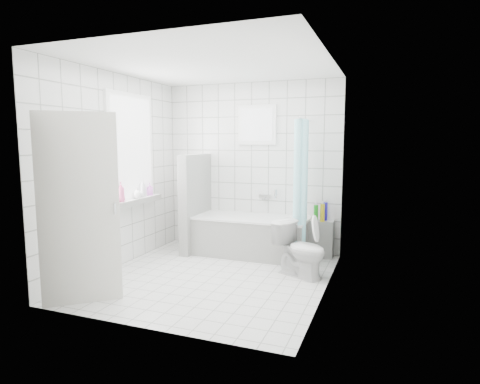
% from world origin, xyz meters
% --- Properties ---
extents(ground, '(3.00, 3.00, 0.00)m').
position_xyz_m(ground, '(0.00, 0.00, 0.00)').
color(ground, white).
rests_on(ground, ground).
extents(ceiling, '(3.00, 3.00, 0.00)m').
position_xyz_m(ceiling, '(0.00, 0.00, 2.60)').
color(ceiling, white).
rests_on(ceiling, ground).
extents(wall_back, '(2.80, 0.02, 2.60)m').
position_xyz_m(wall_back, '(0.00, 1.50, 1.30)').
color(wall_back, white).
rests_on(wall_back, ground).
extents(wall_front, '(2.80, 0.02, 2.60)m').
position_xyz_m(wall_front, '(0.00, -1.50, 1.30)').
color(wall_front, white).
rests_on(wall_front, ground).
extents(wall_left, '(0.02, 3.00, 2.60)m').
position_xyz_m(wall_left, '(-1.40, 0.00, 1.30)').
color(wall_left, white).
rests_on(wall_left, ground).
extents(wall_right, '(0.02, 3.00, 2.60)m').
position_xyz_m(wall_right, '(1.40, 0.00, 1.30)').
color(wall_right, white).
rests_on(wall_right, ground).
extents(window_left, '(0.01, 0.90, 1.40)m').
position_xyz_m(window_left, '(-1.35, 0.30, 1.60)').
color(window_left, white).
rests_on(window_left, wall_left).
extents(window_back, '(0.50, 0.01, 0.50)m').
position_xyz_m(window_back, '(0.10, 1.46, 1.95)').
color(window_back, white).
rests_on(window_back, wall_back).
extents(window_sill, '(0.18, 1.02, 0.08)m').
position_xyz_m(window_sill, '(-1.31, 0.30, 0.86)').
color(window_sill, white).
rests_on(window_sill, wall_left).
extents(door, '(0.64, 0.54, 2.00)m').
position_xyz_m(door, '(-0.94, -1.22, 1.00)').
color(door, silver).
rests_on(door, ground).
extents(bathtub, '(1.68, 0.77, 0.58)m').
position_xyz_m(bathtub, '(0.14, 1.12, 0.29)').
color(bathtub, white).
rests_on(bathtub, ground).
extents(partition_wall, '(0.15, 0.85, 1.50)m').
position_xyz_m(partition_wall, '(-0.77, 1.07, 0.75)').
color(partition_wall, white).
rests_on(partition_wall, ground).
extents(tiled_ledge, '(0.40, 0.24, 0.55)m').
position_xyz_m(tiled_ledge, '(1.11, 1.38, 0.28)').
color(tiled_ledge, white).
rests_on(tiled_ledge, ground).
extents(toilet, '(0.78, 0.64, 0.69)m').
position_xyz_m(toilet, '(1.03, 0.43, 0.35)').
color(toilet, white).
rests_on(toilet, ground).
extents(curtain_rod, '(0.02, 0.80, 0.02)m').
position_xyz_m(curtain_rod, '(0.92, 1.10, 2.00)').
color(curtain_rod, silver).
rests_on(curtain_rod, wall_back).
extents(shower_curtain, '(0.14, 0.48, 1.78)m').
position_xyz_m(shower_curtain, '(0.92, 0.97, 1.10)').
color(shower_curtain, '#56F1FF').
rests_on(shower_curtain, curtain_rod).
extents(tub_faucet, '(0.18, 0.06, 0.06)m').
position_xyz_m(tub_faucet, '(0.24, 1.46, 0.85)').
color(tub_faucet, silver).
rests_on(tub_faucet, wall_back).
extents(sill_bottles, '(0.15, 0.81, 0.27)m').
position_xyz_m(sill_bottles, '(-1.30, 0.28, 1.01)').
color(sill_bottles, pink).
rests_on(sill_bottles, window_sill).
extents(ledge_bottles, '(0.20, 0.17, 0.27)m').
position_xyz_m(ledge_bottles, '(1.12, 1.34, 0.67)').
color(ledge_bottles, '#F0401C').
rests_on(ledge_bottles, tiled_ledge).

